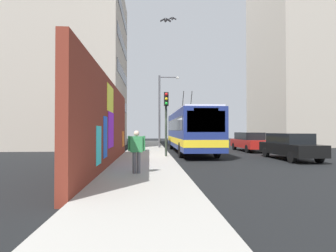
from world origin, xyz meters
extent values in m
plane|color=black|center=(0.00, 0.00, 0.00)|extent=(80.00, 80.00, 0.00)
cube|color=#9E9B93|center=(0.00, 1.60, 0.07)|extent=(48.00, 3.20, 0.15)
cube|color=maroon|center=(-4.09, 3.35, 2.06)|extent=(13.81, 0.30, 4.12)
cube|color=orange|center=(1.46, 3.19, 1.17)|extent=(1.15, 0.02, 1.04)
cube|color=blue|center=(-5.99, 3.19, 1.48)|extent=(0.91, 0.02, 1.70)
cube|color=yellow|center=(-4.60, 3.19, 3.23)|extent=(1.92, 0.02, 1.21)
cube|color=#8C19D8|center=(-4.37, 3.19, 1.78)|extent=(1.73, 0.02, 1.67)
cube|color=#33D8E5|center=(-7.42, 3.19, 1.22)|extent=(0.90, 0.02, 1.39)
cube|color=#B2A899|center=(11.04, 9.20, 8.33)|extent=(11.28, 9.96, 16.66)
cube|color=black|center=(11.04, 4.20, 4.40)|extent=(9.59, 0.04, 1.10)
cube|color=black|center=(11.04, 4.20, 7.60)|extent=(9.59, 0.04, 1.10)
cube|color=black|center=(11.04, 4.20, 10.80)|extent=(9.59, 0.04, 1.10)
cube|color=black|center=(11.04, 4.20, 14.00)|extent=(9.59, 0.04, 1.10)
cube|color=#B2A899|center=(13.74, -17.00, 10.68)|extent=(10.85, 9.79, 21.35)
cube|color=navy|center=(3.66, -1.80, 1.79)|extent=(12.04, 2.56, 2.68)
cube|color=silver|center=(3.66, -1.80, 3.19)|extent=(11.56, 2.35, 0.12)
cube|color=yellow|center=(3.66, -1.80, 1.00)|extent=(12.06, 2.58, 0.44)
cube|color=black|center=(-2.35, -1.80, 2.26)|extent=(0.04, 2.17, 1.21)
cube|color=black|center=(3.66, -1.80, 2.19)|extent=(11.08, 2.59, 0.86)
cube|color=orange|center=(-2.34, -1.80, 2.88)|extent=(0.06, 1.41, 0.28)
cylinder|color=black|center=(5.46, -2.15, 4.03)|extent=(1.43, 0.06, 2.00)
cylinder|color=black|center=(5.46, -1.45, 4.03)|extent=(1.43, 0.06, 2.00)
cylinder|color=black|center=(-0.20, -2.96, 0.50)|extent=(1.00, 0.28, 1.00)
cylinder|color=black|center=(-0.20, -0.64, 0.50)|extent=(1.00, 0.28, 1.00)
cylinder|color=black|center=(7.51, -2.96, 0.50)|extent=(1.00, 0.28, 1.00)
cylinder|color=black|center=(7.51, -0.64, 0.50)|extent=(1.00, 0.28, 1.00)
cube|color=black|center=(-1.72, -7.00, 0.65)|extent=(4.86, 1.73, 0.66)
cube|color=black|center=(-1.63, -7.00, 1.28)|extent=(2.92, 1.55, 0.60)
cylinder|color=black|center=(-3.33, -7.76, 0.32)|extent=(0.64, 0.22, 0.64)
cylinder|color=black|center=(-3.33, -6.24, 0.32)|extent=(0.64, 0.22, 0.64)
cylinder|color=black|center=(-0.12, -7.76, 0.32)|extent=(0.64, 0.22, 0.64)
cylinder|color=black|center=(-0.12, -6.24, 0.32)|extent=(0.64, 0.22, 0.64)
cube|color=#B21E19|center=(4.76, -7.00, 0.65)|extent=(4.95, 1.75, 0.66)
cube|color=black|center=(4.86, -7.00, 1.28)|extent=(2.97, 1.57, 0.60)
cylinder|color=black|center=(3.12, -7.77, 0.32)|extent=(0.64, 0.22, 0.64)
cylinder|color=black|center=(3.12, -6.23, 0.32)|extent=(0.64, 0.22, 0.64)
cylinder|color=black|center=(6.39, -7.77, 0.32)|extent=(0.64, 0.22, 0.64)
cylinder|color=black|center=(6.39, -6.23, 0.32)|extent=(0.64, 0.22, 0.64)
cylinder|color=#595960|center=(-7.07, 1.78, 0.55)|extent=(0.14, 0.14, 0.79)
cylinder|color=#595960|center=(-7.07, 1.94, 0.55)|extent=(0.14, 0.14, 0.79)
cube|color=#338C4C|center=(-7.07, 1.86, 1.24)|extent=(0.22, 0.46, 0.59)
cylinder|color=#338C4C|center=(-7.07, 1.58, 1.27)|extent=(0.09, 0.09, 0.56)
cylinder|color=#338C4C|center=(-7.07, 2.14, 1.27)|extent=(0.09, 0.09, 0.56)
sphere|color=beige|center=(-7.07, 1.86, 1.64)|extent=(0.21, 0.21, 0.21)
cylinder|color=#2D382D|center=(-0.58, 0.35, 2.14)|extent=(0.14, 0.14, 3.98)
cube|color=black|center=(-0.80, 0.35, 3.68)|extent=(0.20, 0.28, 0.84)
sphere|color=red|center=(-0.91, 0.35, 3.96)|extent=(0.18, 0.18, 0.18)
sphere|color=yellow|center=(-0.91, 0.35, 3.68)|extent=(0.18, 0.18, 0.18)
sphere|color=green|center=(-0.91, 0.35, 3.40)|extent=(0.18, 0.18, 0.18)
cylinder|color=#4C4C51|center=(7.95, 0.45, 3.54)|extent=(0.18, 0.18, 6.78)
cylinder|color=#4C4C51|center=(7.95, -0.42, 6.78)|extent=(0.10, 1.73, 0.10)
ellipsoid|color=silver|center=(7.95, -1.28, 6.73)|extent=(0.44, 0.28, 0.20)
ellipsoid|color=#47474C|center=(0.93, -0.18, 9.39)|extent=(0.32, 0.14, 0.12)
cube|color=#47474C|center=(0.93, -0.32, 9.42)|extent=(0.20, 0.26, 0.14)
cube|color=#47474C|center=(0.93, -0.04, 9.42)|extent=(0.20, 0.26, 0.14)
ellipsoid|color=#47474C|center=(-3.97, 0.58, 7.23)|extent=(0.32, 0.14, 0.12)
cube|color=#47474C|center=(-3.97, 0.44, 7.26)|extent=(0.20, 0.26, 0.15)
cube|color=#47474C|center=(-3.97, 0.72, 7.26)|extent=(0.20, 0.26, 0.15)
camera|label=1|loc=(-17.17, 1.37, 1.76)|focal=28.61mm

